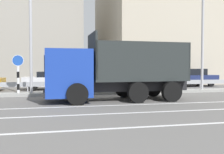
{
  "coord_description": "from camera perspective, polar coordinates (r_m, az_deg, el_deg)",
  "views": [
    {
      "loc": [
        -3.64,
        -15.2,
        1.82
      ],
      "look_at": [
        -0.22,
        0.08,
        1.19
      ],
      "focal_mm": 42.0,
      "sensor_mm": 36.0,
      "label": 1
    }
  ],
  "objects": [
    {
      "name": "ground_plane",
      "position": [
        15.74,
        0.85,
        -4.32
      ],
      "size": [
        320.0,
        320.0,
        0.0
      ],
      "primitive_type": "plane",
      "color": "#605E5B"
    },
    {
      "name": "lane_strip_0",
      "position": [
        12.43,
        3.12,
        -6.09
      ],
      "size": [
        49.81,
        0.16,
        0.01
      ],
      "primitive_type": "cube",
      "color": "silver",
      "rests_on": "ground_plane"
    },
    {
      "name": "lane_strip_1",
      "position": [
        10.49,
        6.2,
        -7.68
      ],
      "size": [
        49.81,
        0.16,
        0.01
      ],
      "primitive_type": "cube",
      "color": "silver",
      "rests_on": "ground_plane"
    },
    {
      "name": "lane_strip_2",
      "position": [
        8.33,
        11.55,
        -10.35
      ],
      "size": [
        49.81,
        0.16,
        0.01
      ],
      "primitive_type": "cube",
      "color": "silver",
      "rests_on": "ground_plane"
    },
    {
      "name": "median_island",
      "position": [
        17.39,
        -0.46,
        -3.39
      ],
      "size": [
        27.39,
        1.1,
        0.18
      ],
      "primitive_type": "cube",
      "color": "gray",
      "rests_on": "ground_plane"
    },
    {
      "name": "median_guardrail",
      "position": [
        18.71,
        -1.36,
        -1.51
      ],
      "size": [
        49.81,
        0.09,
        0.78
      ],
      "color": "#9EA0A5",
      "rests_on": "ground_plane"
    },
    {
      "name": "dump_truck",
      "position": [
        13.8,
        -3.21,
        0.36
      ],
      "size": [
        7.67,
        2.95,
        3.55
      ],
      "rotation": [
        0.0,
        0.0,
        1.6
      ],
      "color": "#19389E",
      "rests_on": "ground_plane"
    },
    {
      "name": "median_road_sign",
      "position": [
        17.06,
        -19.77,
        0.46
      ],
      "size": [
        0.68,
        0.16,
        2.53
      ],
      "color": "white",
      "rests_on": "ground_plane"
    },
    {
      "name": "street_lamp_2",
      "position": [
        19.84,
        19.43,
        12.6
      ],
      "size": [
        0.71,
        2.57,
        9.75
      ],
      "color": "#ADADB2",
      "rests_on": "ground_plane"
    },
    {
      "name": "parked_car_3",
      "position": [
        21.08,
        -13.27,
        -0.7
      ],
      "size": [
        4.19,
        2.05,
        1.42
      ],
      "rotation": [
        0.0,
        0.0,
        -1.6
      ],
      "color": "silver",
      "rests_on": "ground_plane"
    },
    {
      "name": "parked_car_4",
      "position": [
        22.44,
        2.7,
        -0.42
      ],
      "size": [
        4.3,
        2.01,
        1.45
      ],
      "rotation": [
        0.0,
        0.0,
        1.54
      ],
      "color": "#B27A14",
      "rests_on": "ground_plane"
    },
    {
      "name": "parked_car_5",
      "position": [
        24.97,
        17.05,
        -0.13
      ],
      "size": [
        4.64,
        2.2,
        1.61
      ],
      "rotation": [
        0.0,
        0.0,
        1.65
      ],
      "color": "navy",
      "rests_on": "ground_plane"
    },
    {
      "name": "background_building_0",
      "position": [
        33.45,
        -22.14,
        9.11
      ],
      "size": [
        16.73,
        13.67,
        11.74
      ],
      "primitive_type": "cube",
      "color": "gray",
      "rests_on": "ground_plane"
    },
    {
      "name": "background_building_1",
      "position": [
        34.7,
        12.7,
        10.03
      ],
      "size": [
        17.06,
        15.79,
        13.01
      ],
      "primitive_type": "cube",
      "color": "#B7AD99",
      "rests_on": "ground_plane"
    }
  ]
}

